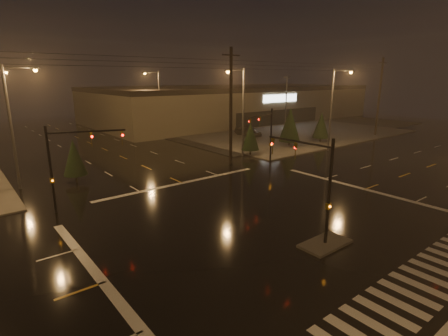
{
  "coord_description": "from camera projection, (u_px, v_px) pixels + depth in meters",
  "views": [
    {
      "loc": [
        -15.42,
        -14.39,
        9.03
      ],
      "look_at": [
        -1.01,
        3.79,
        3.0
      ],
      "focal_mm": 28.0,
      "sensor_mm": 36.0,
      "label": 1
    }
  ],
  "objects": [
    {
      "name": "conifer_1",
      "position": [
        290.0,
        125.0,
        46.54
      ],
      "size": [
        2.87,
        2.87,
        5.18
      ],
      "color": "black",
      "rests_on": "ground"
    },
    {
      "name": "crosswalk",
      "position": [
        419.0,
        285.0,
        15.63
      ],
      "size": [
        15.0,
        2.6,
        0.01
      ],
      "primitive_type": "cube",
      "color": "beige",
      "rests_on": "ground"
    },
    {
      "name": "conifer_2",
      "position": [
        321.0,
        125.0,
        49.37
      ],
      "size": [
        2.32,
        2.32,
        4.32
      ],
      "color": "black",
      "rests_on": "ground"
    },
    {
      "name": "streetlight_6",
      "position": [
        334.0,
        105.0,
        42.7
      ],
      "size": [
        0.32,
        2.77,
        10.0
      ],
      "color": "#38383A",
      "rests_on": "ground"
    },
    {
      "name": "retail_building",
      "position": [
        233.0,
        102.0,
        77.41
      ],
      "size": [
        60.2,
        28.3,
        7.2
      ],
      "color": "#675F49",
      "rests_on": "ground"
    },
    {
      "name": "stop_bar_far",
      "position": [
        182.0,
        183.0,
        30.79
      ],
      "size": [
        16.0,
        0.5,
        0.01
      ],
      "primitive_type": "cube",
      "color": "beige",
      "rests_on": "ground"
    },
    {
      "name": "utility_pole_1",
      "position": [
        231.0,
        106.0,
        36.34
      ],
      "size": [
        2.2,
        0.32,
        12.0
      ],
      "color": "black",
      "rests_on": "ground"
    },
    {
      "name": "car_parked",
      "position": [
        248.0,
        131.0,
        55.12
      ],
      "size": [
        2.39,
        5.19,
        1.72
      ],
      "primitive_type": "imported",
      "rotation": [
        0.0,
        0.0,
        -0.07
      ],
      "color": "black",
      "rests_on": "ground"
    },
    {
      "name": "ground",
      "position": [
        273.0,
        222.0,
        22.45
      ],
      "size": [
        140.0,
        140.0,
        0.0
      ],
      "primitive_type": "plane",
      "color": "black",
      "rests_on": "ground"
    },
    {
      "name": "signal_mast_nw",
      "position": [
        67.0,
        158.0,
        23.48
      ],
      "size": [
        4.84,
        1.86,
        6.0
      ],
      "color": "black",
      "rests_on": "ground"
    },
    {
      "name": "streetlight_4",
      "position": [
        158.0,
        99.0,
        55.02
      ],
      "size": [
        2.77,
        0.32,
        10.0
      ],
      "color": "#38383A",
      "rests_on": "ground"
    },
    {
      "name": "parking_lot",
      "position": [
        295.0,
        127.0,
        64.72
      ],
      "size": [
        50.0,
        24.0,
        0.08
      ],
      "primitive_type": "cube",
      "color": "black",
      "rests_on": "ground"
    },
    {
      "name": "conifer_0",
      "position": [
        251.0,
        136.0,
        41.08
      ],
      "size": [
        2.11,
        2.11,
        3.99
      ],
      "color": "black",
      "rests_on": "ground"
    },
    {
      "name": "utility_pole_2",
      "position": [
        379.0,
        97.0,
        54.38
      ],
      "size": [
        2.2,
        0.32,
        12.0
      ],
      "color": "black",
      "rests_on": "ground"
    },
    {
      "name": "conifer_3",
      "position": [
        74.0,
        157.0,
        30.44
      ],
      "size": [
        2.01,
        2.01,
        3.85
      ],
      "color": "black",
      "rests_on": "ground"
    },
    {
      "name": "streetlight_3",
      "position": [
        241.0,
        107.0,
        39.85
      ],
      "size": [
        2.77,
        0.32,
        10.0
      ],
      "color": "#38383A",
      "rests_on": "ground"
    },
    {
      "name": "sidewalk_ne",
      "position": [
        268.0,
        128.0,
        63.23
      ],
      "size": [
        36.0,
        36.0,
        0.12
      ],
      "primitive_type": "cube",
      "color": "#413E3A",
      "rests_on": "ground"
    },
    {
      "name": "signal_mast_ne",
      "position": [
        267.0,
        131.0,
        34.9
      ],
      "size": [
        4.84,
        1.86,
        6.0
      ],
      "color": "black",
      "rests_on": "ground"
    },
    {
      "name": "median_island",
      "position": [
        325.0,
        244.0,
        19.4
      ],
      "size": [
        3.0,
        1.6,
        0.15
      ],
      "primitive_type": "cube",
      "color": "#413E3A",
      "rests_on": "ground"
    },
    {
      "name": "signal_mast_median",
      "position": [
        316.0,
        176.0,
        19.18
      ],
      "size": [
        0.25,
        4.59,
        6.0
      ],
      "color": "black",
      "rests_on": "ground"
    },
    {
      "name": "streetlight_1",
      "position": [
        14.0,
        119.0,
        27.92
      ],
      "size": [
        2.77,
        0.32,
        10.0
      ],
      "color": "#38383A",
      "rests_on": "ground"
    }
  ]
}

